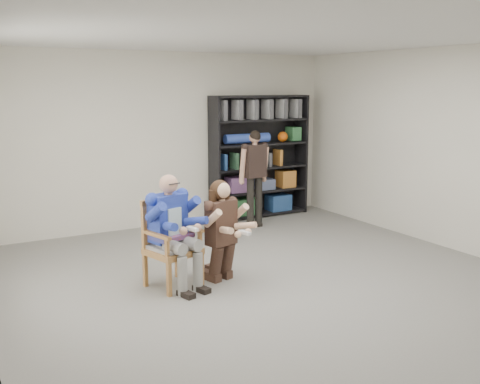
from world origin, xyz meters
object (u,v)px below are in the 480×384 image
kneeling_woman (223,232)px  bookshelf (260,157)px  seated_man (172,231)px  armchair (173,244)px  standing_man (255,179)px

kneeling_woman → bookshelf: bookshelf is taller
seated_man → kneeling_woman: seated_man is taller
kneeling_woman → armchair: bearing=153.2°
bookshelf → seated_man: bearing=-136.7°
armchair → bookshelf: (2.70, 2.55, 0.55)m
armchair → standing_man: (2.21, 1.89, 0.28)m
armchair → standing_man: size_ratio=0.64×
seated_man → armchair: bearing=0.0°
standing_man → bookshelf: bearing=49.7°
armchair → kneeling_woman: size_ratio=0.84×
armchair → bookshelf: size_ratio=0.48×
armchair → kneeling_woman: (0.58, -0.12, 0.10)m
bookshelf → kneeling_woman: bearing=-128.5°
armchair → standing_man: 2.92m
standing_man → armchair: bearing=-142.9°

